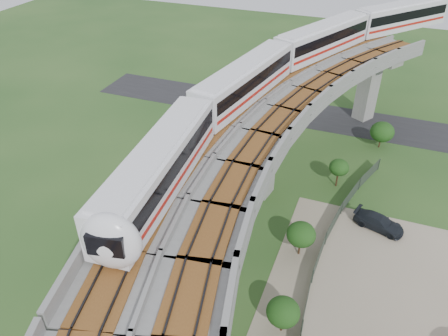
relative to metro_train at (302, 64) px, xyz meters
The scene contains 11 objects.
ground 20.93m from the metro_train, 99.29° to the right, with size 160.00×160.00×0.00m, color #264C1E.
dirt_lot 25.05m from the metro_train, 58.93° to the right, with size 18.00×26.00×0.04m, color gray.
asphalt_road 18.31m from the metro_train, 101.61° to the left, with size 60.00×8.00×0.03m, color #232326.
viaduct 17.05m from the metro_train, 86.20° to the right, with size 19.58×73.98×11.40m.
metro_train is the anchor object (origin of this frame).
fence 21.49m from the metro_train, 67.20° to the right, with size 3.87×38.73×1.50m.
tree_0 15.74m from the metro_train, 40.23° to the left, with size 2.87×2.87×3.40m.
tree_1 11.54m from the metro_train, 22.35° to the right, with size 2.10×2.10×3.31m.
tree_2 17.47m from the metro_train, 73.87° to the right, with size 2.56×2.56×3.45m.
tree_3 24.66m from the metro_train, 78.38° to the right, with size 2.47×2.47×3.18m.
car_dark 17.31m from the metro_train, 36.76° to the right, with size 1.92×4.72×1.37m, color black.
Camera 1 is at (10.44, -25.59, 28.40)m, focal length 35.00 mm.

